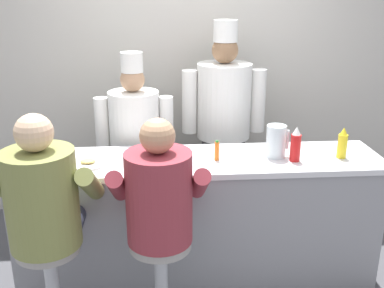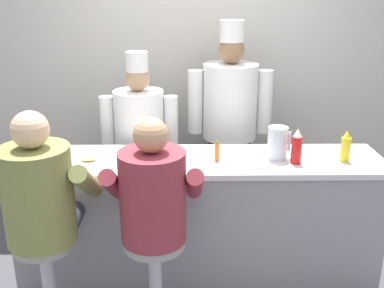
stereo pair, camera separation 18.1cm
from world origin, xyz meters
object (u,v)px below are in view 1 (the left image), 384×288
object	(u,v)px
hot_sauce_bottle_orange	(217,151)
water_pitcher_clear	(276,141)
breakfast_plate	(88,164)
diner_seated_olive	(44,205)
cook_in_whites_near	(135,142)
diner_seated_maroon	(159,204)
cook_in_whites_far	(223,119)
ketchup_bottle_red	(296,145)
mustard_bottle_yellow	(342,144)
coffee_mug_tan	(25,165)
cereal_bowl	(50,160)

from	to	relation	value
hot_sauce_bottle_orange	water_pitcher_clear	distance (m)	0.43
water_pitcher_clear	breakfast_plate	xyz separation A→B (m)	(-1.31, -0.07, -0.10)
water_pitcher_clear	breakfast_plate	size ratio (longest dim) A/B	1.04
diner_seated_olive	cook_in_whites_near	bearing A→B (deg)	68.28
diner_seated_maroon	cook_in_whites_near	distance (m)	1.18
water_pitcher_clear	cook_in_whites_near	bearing A→B (deg)	150.28
cook_in_whites_far	ketchup_bottle_red	bearing A→B (deg)	-66.91
water_pitcher_clear	diner_seated_olive	xyz separation A→B (m)	(-1.49, -0.58, -0.15)
mustard_bottle_yellow	cook_in_whites_near	size ratio (longest dim) A/B	0.14
mustard_bottle_yellow	ketchup_bottle_red	bearing A→B (deg)	-173.98
cook_in_whites_far	water_pitcher_clear	bearing A→B (deg)	-71.74
cook_in_whites_near	cook_in_whites_far	world-z (taller)	cook_in_whites_far
diner_seated_maroon	cook_in_whites_far	xyz separation A→B (m)	(0.57, 1.38, 0.12)
diner_seated_olive	hot_sauce_bottle_orange	bearing A→B (deg)	27.03
breakfast_plate	cook_in_whites_far	xyz separation A→B (m)	(1.05, 0.87, 0.05)
diner_seated_olive	cook_in_whites_far	bearing A→B (deg)	48.25
mustard_bottle_yellow	coffee_mug_tan	world-z (taller)	mustard_bottle_yellow
ketchup_bottle_red	diner_seated_maroon	bearing A→B (deg)	-152.48
diner_seated_olive	cereal_bowl	bearing A→B (deg)	98.43
ketchup_bottle_red	diner_seated_olive	world-z (taller)	diner_seated_olive
cook_in_whites_far	diner_seated_olive	bearing A→B (deg)	-131.75
ketchup_bottle_red	diner_seated_maroon	distance (m)	1.08
hot_sauce_bottle_orange	cereal_bowl	world-z (taller)	hot_sauce_bottle_orange
diner_seated_maroon	diner_seated_olive	bearing A→B (deg)	179.81
ketchup_bottle_red	cereal_bowl	bearing A→B (deg)	177.73
ketchup_bottle_red	cereal_bowl	xyz separation A→B (m)	(-1.69, 0.07, -0.09)
mustard_bottle_yellow	breakfast_plate	world-z (taller)	mustard_bottle_yellow
cook_in_whites_far	cereal_bowl	bearing A→B (deg)	-148.05
ketchup_bottle_red	water_pitcher_clear	xyz separation A→B (m)	(-0.11, 0.09, 0.00)
diner_seated_olive	breakfast_plate	bearing A→B (deg)	70.69
mustard_bottle_yellow	water_pitcher_clear	distance (m)	0.47
coffee_mug_tan	diner_seated_maroon	world-z (taller)	diner_seated_maroon
diner_seated_maroon	cook_in_whites_far	size ratio (longest dim) A/B	0.77
coffee_mug_tan	cook_in_whites_far	distance (m)	1.72
diner_seated_maroon	hot_sauce_bottle_orange	bearing A→B (deg)	53.27
breakfast_plate	cereal_bowl	xyz separation A→B (m)	(-0.26, 0.05, 0.01)
coffee_mug_tan	cook_in_whites_near	xyz separation A→B (m)	(0.69, 0.71, -0.10)
water_pitcher_clear	coffee_mug_tan	size ratio (longest dim) A/B	1.80
diner_seated_maroon	ketchup_bottle_red	bearing A→B (deg)	27.52
breakfast_plate	cook_in_whites_far	size ratio (longest dim) A/B	0.12
hot_sauce_bottle_orange	breakfast_plate	bearing A→B (deg)	-177.64
coffee_mug_tan	cook_in_whites_near	size ratio (longest dim) A/B	0.08
diner_seated_olive	water_pitcher_clear	bearing A→B (deg)	21.25
hot_sauce_bottle_orange	cook_in_whites_far	bearing A→B (deg)	78.87
breakfast_plate	cook_in_whites_far	distance (m)	1.36
cook_in_whites_near	cook_in_whites_far	xyz separation A→B (m)	(0.76, 0.21, 0.12)
cereal_bowl	cook_in_whites_far	size ratio (longest dim) A/B	0.09
diner_seated_olive	cook_in_whites_near	xyz separation A→B (m)	(0.46, 1.16, -0.03)
ketchup_bottle_red	diner_seated_olive	distance (m)	1.68
diner_seated_olive	diner_seated_maroon	world-z (taller)	diner_seated_olive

